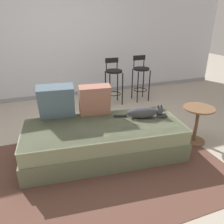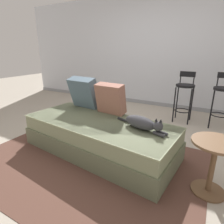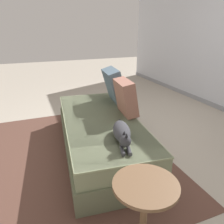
% 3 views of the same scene
% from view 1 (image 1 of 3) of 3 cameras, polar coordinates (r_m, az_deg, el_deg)
% --- Properties ---
extents(ground_plane, '(16.00, 16.00, 0.00)m').
position_cam_1_polar(ground_plane, '(3.39, -4.16, -7.22)').
color(ground_plane, '#A89E8E').
rests_on(ground_plane, ground).
extents(wall_back_panel, '(8.00, 0.10, 2.60)m').
position_cam_1_polar(wall_back_panel, '(5.13, -12.05, 18.30)').
color(wall_back_panel, silver).
rests_on(wall_back_panel, ground).
extents(wall_baseboard_trim, '(8.00, 0.02, 0.09)m').
position_cam_1_polar(wall_baseboard_trim, '(5.33, -10.82, 4.74)').
color(wall_baseboard_trim, gray).
rests_on(wall_baseboard_trim, ground).
extents(area_rug, '(2.77, 1.99, 0.01)m').
position_cam_1_polar(area_rug, '(2.83, -0.07, -14.01)').
color(area_rug, brown).
rests_on(area_rug, ground).
extents(couch, '(2.15, 1.11, 0.45)m').
position_cam_1_polar(couch, '(2.94, -2.09, -7.20)').
color(couch, '#636B50').
rests_on(couch, ground).
extents(throw_pillow_corner, '(0.50, 0.34, 0.50)m').
position_cam_1_polar(throw_pillow_corner, '(3.01, -14.32, 2.67)').
color(throw_pillow_corner, '#4C6070').
rests_on(throw_pillow_corner, couch).
extents(throw_pillow_middle, '(0.45, 0.27, 0.45)m').
position_cam_1_polar(throw_pillow_middle, '(3.05, -4.53, 3.15)').
color(throw_pillow_middle, '#936051').
rests_on(throw_pillow_middle, couch).
extents(cat, '(0.72, 0.30, 0.19)m').
position_cam_1_polar(cat, '(3.04, 8.40, -0.10)').
color(cat, '#333338').
rests_on(cat, couch).
extents(bar_stool_near_window, '(0.34, 0.34, 0.95)m').
position_cam_1_polar(bar_stool_near_window, '(4.61, 0.43, 9.06)').
color(bar_stool_near_window, black).
rests_on(bar_stool_near_window, ground).
extents(bar_stool_by_doorway, '(0.34, 0.34, 0.97)m').
position_cam_1_polar(bar_stool_by_doorway, '(4.86, 7.54, 9.69)').
color(bar_stool_by_doorway, black).
rests_on(bar_stool_by_doorway, ground).
extents(side_table, '(0.44, 0.44, 0.55)m').
position_cam_1_polar(side_table, '(3.40, 21.34, -1.88)').
color(side_table, brown).
rests_on(side_table, ground).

